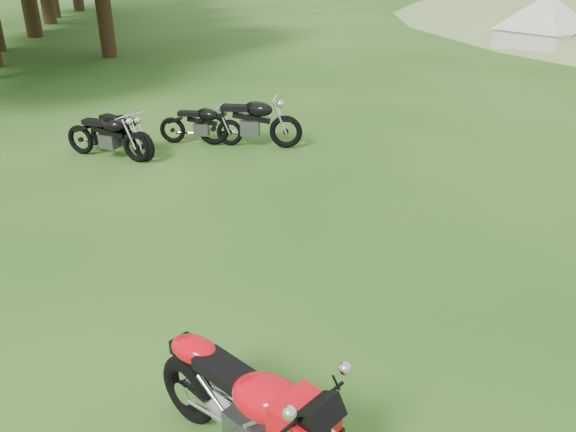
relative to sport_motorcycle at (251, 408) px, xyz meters
The scene contains 8 objects.
ground 2.37m from the sport_motorcycle, 120.74° to the left, with size 120.00×120.00×0.00m, color #1E4E10.
treeline 27.14m from the sport_motorcycle, 141.29° to the left, with size 28.00×32.00×14.00m, color black, non-canonical shape.
sport_motorcycle is the anchor object (origin of this frame).
vintage_moto_a 8.06m from the sport_motorcycle, 142.26° to the left, with size 1.84×0.43×0.97m, color black, non-canonical shape.
vintage_moto_b 7.96m from the sport_motorcycle, 144.15° to the left, with size 1.83×0.42×0.96m, color black, non-canonical shape.
vintage_moto_c 8.02m from the sport_motorcycle, 124.08° to the left, with size 2.11×0.49×1.11m, color black, non-canonical shape.
vintage_moto_d 8.30m from the sport_motorcycle, 131.03° to the left, with size 1.71×0.40×0.90m, color black, non-canonical shape.
tent_left 22.91m from the sport_motorcycle, 93.07° to the left, with size 2.72×2.72×2.36m, color silver, non-canonical shape.
Camera 1 is at (2.98, -4.53, 3.66)m, focal length 35.00 mm.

